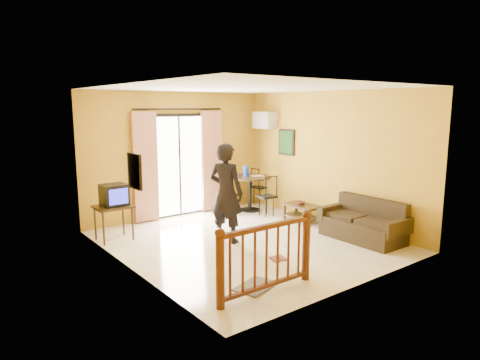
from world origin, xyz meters
TOP-DOWN VIEW (x-y plane):
  - ground at (0.00, 0.00)m, footprint 5.00×5.00m
  - room_shell at (0.00, 0.00)m, footprint 5.00×5.00m
  - balcony_door at (0.00, 2.43)m, footprint 2.25×0.14m
  - tv_table at (-1.90, 1.59)m, footprint 0.66×0.55m
  - television at (-1.87, 1.59)m, footprint 0.46×0.43m
  - picture_left at (-2.22, -0.20)m, footprint 0.05×0.42m
  - dining_table at (1.57, 1.85)m, footprint 1.00×1.00m
  - water_jug at (1.45, 1.85)m, footprint 0.14×0.14m
  - serving_tray at (1.71, 1.75)m, footprint 0.32×0.27m
  - dining_chairs at (1.58, 1.77)m, footprint 1.63×1.41m
  - air_conditioner at (2.09, 1.95)m, footprint 0.31×0.60m
  - botanical_print at (2.22, 1.30)m, footprint 0.05×0.50m
  - coffee_table at (1.85, 0.38)m, footprint 0.46×0.83m
  - bowl at (1.85, 0.43)m, footprint 0.25×0.25m
  - sofa at (1.85, -1.23)m, footprint 0.77×1.62m
  - standing_person at (-0.29, 0.24)m, footprint 0.68×0.79m
  - stair_balustrade at (-1.15, -1.90)m, footprint 1.63×0.13m
  - doormat at (-1.15, -1.67)m, footprint 0.69×0.57m
  - sandals at (-0.17, -1.06)m, footprint 0.30×0.27m

SIDE VIEW (x-z plane):
  - ground at x=0.00m, z-range 0.00..0.00m
  - dining_chairs at x=1.58m, z-range -0.47..0.47m
  - doormat at x=-1.15m, z-range 0.00..0.02m
  - sandals at x=-0.17m, z-range 0.00..0.03m
  - coffee_table at x=1.85m, z-range 0.06..0.43m
  - sofa at x=1.85m, z-range -0.10..0.68m
  - bowl at x=1.85m, z-range 0.37..0.43m
  - stair_balustrade at x=-1.15m, z-range 0.05..1.08m
  - tv_table at x=-1.90m, z-range 0.25..0.91m
  - dining_table at x=1.57m, z-range 0.25..1.08m
  - serving_tray at x=1.71m, z-range 0.83..0.85m
  - television at x=-1.87m, z-range 0.66..1.06m
  - standing_person at x=-0.29m, z-range 0.00..1.84m
  - water_jug at x=1.45m, z-range 0.83..1.09m
  - balcony_door at x=0.00m, z-range -0.04..2.42m
  - picture_left at x=-2.22m, z-range 1.29..1.81m
  - botanical_print at x=2.22m, z-range 1.35..1.95m
  - room_shell at x=0.00m, z-range -0.80..4.20m
  - air_conditioner at x=2.09m, z-range 1.95..2.35m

